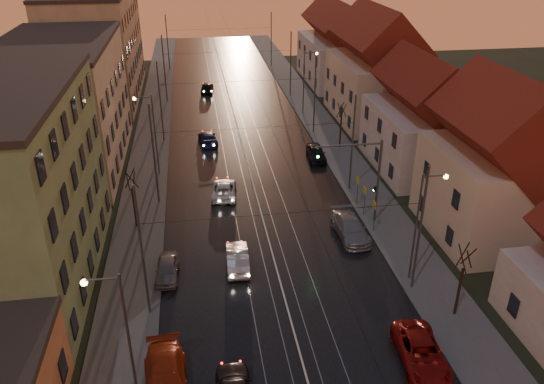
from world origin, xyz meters
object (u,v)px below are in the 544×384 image
street_lamp_1 (422,217)px  parked_left_2 (166,381)px  parked_left_3 (167,269)px  traffic_light_mast (367,171)px  parked_right_0 (421,352)px  street_lamp_2 (151,127)px  driving_car_4 (207,87)px  parked_right_2 (316,153)px  driving_car_3 (208,138)px  street_lamp_0 (121,329)px  driving_car_1 (237,258)px  parked_right_1 (350,228)px  driving_car_2 (224,189)px  street_lamp_3 (306,77)px

street_lamp_1 → parked_left_2: size_ratio=1.47×
parked_left_2 → parked_left_3: (-0.19, 10.29, -0.15)m
traffic_light_mast → parked_right_0: (-1.51, -15.46, -3.90)m
street_lamp_2 → driving_car_4: size_ratio=1.90×
parked_left_2 → parked_right_0: bearing=-3.3°
street_lamp_1 → parked_right_2: bearing=95.3°
driving_car_3 → parked_right_2: size_ratio=1.05×
driving_car_4 → parked_left_3: driving_car_4 is taller
street_lamp_0 → parked_left_3: 11.72m
parked_right_2 → parked_left_2: bearing=-113.3°
driving_car_4 → driving_car_1: bearing=96.2°
driving_car_4 → parked_right_0: (9.44, -55.52, -0.02)m
street_lamp_1 → driving_car_3: 30.60m
driving_car_4 → parked_right_1: 43.00m
driving_car_2 → parked_right_2: bearing=-139.6°
traffic_light_mast → parked_left_2: (-15.40, -15.46, -3.81)m
street_lamp_3 → street_lamp_0: bearing=-112.5°
street_lamp_1 → driving_car_1: size_ratio=1.84×
traffic_light_mast → parked_right_1: bearing=-130.2°
street_lamp_0 → street_lamp_1: same height
driving_car_4 → street_lamp_1: bearing=109.9°
parked_right_2 → street_lamp_0: bearing=-115.5°
traffic_light_mast → driving_car_4: 41.72m
driving_car_4 → parked_left_3: size_ratio=1.12×
parked_right_1 → street_lamp_2: bearing=135.7°
street_lamp_3 → driving_car_1: (-11.79, -32.70, -4.17)m
driving_car_4 → parked_right_2: (10.10, -26.74, 0.02)m
driving_car_2 → traffic_light_mast: bearing=155.2°
street_lamp_0 → traffic_light_mast: bearing=43.1°
driving_car_4 → parked_right_1: size_ratio=0.82×
street_lamp_3 → parked_left_2: bearing=-110.8°
driving_car_1 → parked_right_2: parked_right_2 is taller
street_lamp_3 → traffic_light_mast: size_ratio=1.11×
street_lamp_1 → parked_right_0: (-2.62, -7.46, -4.18)m
street_lamp_2 → parked_left_2: size_ratio=1.47×
driving_car_1 → driving_car_3: 24.19m
street_lamp_2 → driving_car_2: size_ratio=1.73×
street_lamp_1 → street_lamp_3: 36.00m
driving_car_4 → driving_car_3: bearing=93.7°
driving_car_4 → parked_left_3: (-4.65, -45.25, -0.08)m
driving_car_2 → parked_right_1: bearing=143.8°
driving_car_4 → parked_right_1: bearing=108.4°
parked_left_3 → driving_car_2: bearing=70.7°
street_lamp_0 → driving_car_4: bearing=83.7°
parked_left_2 → driving_car_1: bearing=63.0°
traffic_light_mast → parked_left_3: traffic_light_mast is taller
driving_car_2 → parked_right_0: parked_right_0 is taller
traffic_light_mast → parked_right_2: (-0.85, 13.32, -3.86)m
driving_car_3 → parked_left_3: bearing=75.8°
street_lamp_1 → street_lamp_3: (0.00, 36.00, 0.00)m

